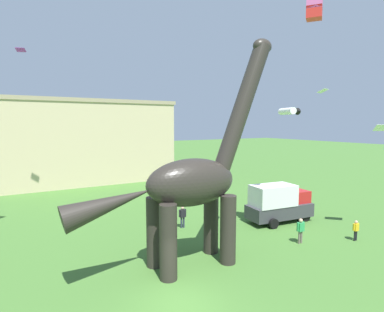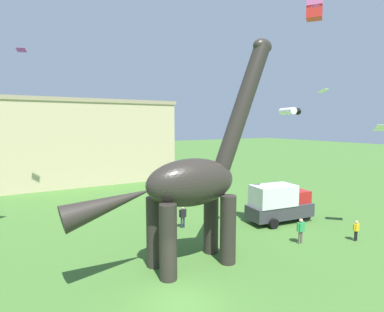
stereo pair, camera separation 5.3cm
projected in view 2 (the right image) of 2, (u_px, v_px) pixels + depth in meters
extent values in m
plane|color=#42702D|center=(180.00, 304.00, 14.24)|extent=(240.00, 240.00, 0.00)
cylinder|color=#2D2823|center=(211.00, 221.00, 19.82)|extent=(0.94, 0.94, 4.06)
cylinder|color=#2D2823|center=(228.00, 229.00, 18.27)|extent=(0.94, 0.94, 4.06)
cylinder|color=#2D2823|center=(154.00, 232.00, 17.87)|extent=(0.94, 0.94, 4.06)
cylinder|color=#2D2823|center=(168.00, 242.00, 16.33)|extent=(0.94, 0.94, 4.06)
ellipsoid|color=#2D2823|center=(192.00, 182.00, 17.77)|extent=(5.56, 2.39, 2.74)
cylinder|color=#2D2823|center=(242.00, 106.00, 19.12)|extent=(3.99, 1.03, 7.91)
ellipsoid|color=#2D2823|center=(262.00, 46.00, 19.48)|extent=(1.37, 0.85, 0.94)
cone|color=#2D2823|center=(111.00, 204.00, 15.51)|extent=(4.88, 1.37, 2.32)
cube|color=#38383D|center=(280.00, 211.00, 26.08)|extent=(5.81, 2.73, 1.10)
cube|color=red|center=(296.00, 196.00, 26.90)|extent=(2.00, 2.13, 1.00)
cube|color=silver|center=(273.00, 195.00, 25.54)|extent=(3.79, 2.42, 1.70)
cylinder|color=black|center=(287.00, 211.00, 28.05)|extent=(0.82, 0.35, 0.80)
cylinder|color=black|center=(306.00, 217.00, 26.24)|extent=(0.82, 0.35, 0.80)
cylinder|color=black|center=(256.00, 217.00, 26.20)|extent=(0.82, 0.35, 0.80)
cylinder|color=black|center=(274.00, 224.00, 24.40)|extent=(0.82, 0.35, 0.80)
cylinder|color=#2D3347|center=(182.00, 223.00, 24.57)|extent=(0.14, 0.14, 0.86)
cylinder|color=#2D3347|center=(184.00, 222.00, 24.68)|extent=(0.14, 0.14, 0.86)
cube|color=black|center=(183.00, 213.00, 24.55)|extent=(0.47, 0.29, 0.61)
sphere|color=tan|center=(183.00, 208.00, 24.50)|extent=(0.27, 0.27, 0.27)
cylinder|color=black|center=(180.00, 213.00, 24.41)|extent=(0.11, 0.11, 0.58)
cylinder|color=black|center=(186.00, 212.00, 24.68)|extent=(0.11, 0.11, 0.58)
cylinder|color=black|center=(355.00, 236.00, 21.85)|extent=(0.12, 0.12, 0.72)
cylinder|color=black|center=(357.00, 236.00, 21.94)|extent=(0.12, 0.12, 0.72)
cube|color=yellow|center=(356.00, 227.00, 21.83)|extent=(0.39, 0.24, 0.51)
sphere|color=tan|center=(357.00, 222.00, 21.79)|extent=(0.23, 0.23, 0.23)
cylinder|color=yellow|center=(354.00, 227.00, 21.72)|extent=(0.10, 0.10, 0.49)
cylinder|color=yellow|center=(358.00, 226.00, 21.94)|extent=(0.10, 0.10, 0.49)
cylinder|color=#6B6056|center=(299.00, 238.00, 21.35)|extent=(0.14, 0.14, 0.87)
cylinder|color=#6B6056|center=(301.00, 237.00, 21.46)|extent=(0.14, 0.14, 0.87)
cube|color=green|center=(301.00, 227.00, 21.33)|extent=(0.47, 0.29, 0.61)
sphere|color=tan|center=(301.00, 221.00, 21.28)|extent=(0.27, 0.27, 0.27)
cylinder|color=green|center=(298.00, 227.00, 21.19)|extent=(0.12, 0.12, 0.58)
cylinder|color=green|center=(304.00, 226.00, 21.46)|extent=(0.12, 0.12, 0.58)
cube|color=white|center=(323.00, 91.00, 28.40)|extent=(1.23, 1.01, 0.34)
cube|color=purple|center=(21.00, 50.00, 29.12)|extent=(0.99, 0.84, 0.29)
cylinder|color=white|center=(288.00, 111.00, 31.88)|extent=(1.44, 2.59, 0.70)
cone|color=black|center=(300.00, 111.00, 32.16)|extent=(0.89, 0.82, 0.73)
cube|color=pink|center=(315.00, 3.00, 19.11)|extent=(1.26, 1.26, 0.73)
cube|color=red|center=(314.00, 13.00, 19.17)|extent=(1.26, 1.26, 0.73)
cube|color=#CCB78E|center=(86.00, 142.00, 45.49)|extent=(22.70, 12.11, 10.91)
cube|color=tan|center=(85.00, 103.00, 44.90)|extent=(23.15, 12.35, 0.50)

